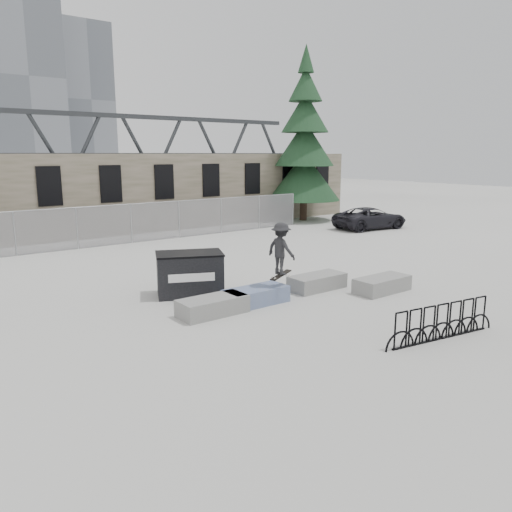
{
  "coord_description": "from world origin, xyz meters",
  "views": [
    {
      "loc": [
        -10.21,
        -11.49,
        4.5
      ],
      "look_at": [
        -0.78,
        0.93,
        1.3
      ],
      "focal_mm": 35.0,
      "sensor_mm": 36.0,
      "label": 1
    }
  ],
  "objects_px": {
    "planter_far_left": "(213,305)",
    "planter_offset": "(382,284)",
    "planter_center_right": "(317,281)",
    "bike_rack": "(442,322)",
    "planter_center_left": "(256,295)",
    "spruce_tree": "(304,149)",
    "suv": "(370,218)",
    "dumpster": "(190,274)",
    "skateboarder": "(281,249)"
  },
  "relations": [
    {
      "from": "planter_center_right",
      "to": "bike_rack",
      "type": "distance_m",
      "value": 5.29
    },
    {
      "from": "bike_rack",
      "to": "suv",
      "type": "height_order",
      "value": "suv"
    },
    {
      "from": "planter_offset",
      "to": "bike_rack",
      "type": "distance_m",
      "value": 4.35
    },
    {
      "from": "planter_center_right",
      "to": "suv",
      "type": "height_order",
      "value": "suv"
    },
    {
      "from": "suv",
      "to": "planter_center_left",
      "type": "bearing_deg",
      "value": 126.05
    },
    {
      "from": "bike_rack",
      "to": "planter_center_right",
      "type": "bearing_deg",
      "value": 81.12
    },
    {
      "from": "bike_rack",
      "to": "skateboarder",
      "type": "relative_size",
      "value": 2.04
    },
    {
      "from": "planter_center_right",
      "to": "suv",
      "type": "relative_size",
      "value": 0.43
    },
    {
      "from": "planter_center_right",
      "to": "suv",
      "type": "distance_m",
      "value": 14.79
    },
    {
      "from": "bike_rack",
      "to": "suv",
      "type": "relative_size",
      "value": 0.75
    },
    {
      "from": "planter_offset",
      "to": "spruce_tree",
      "type": "height_order",
      "value": "spruce_tree"
    },
    {
      "from": "planter_center_left",
      "to": "suv",
      "type": "distance_m",
      "value": 17.12
    },
    {
      "from": "planter_center_right",
      "to": "bike_rack",
      "type": "height_order",
      "value": "bike_rack"
    },
    {
      "from": "planter_offset",
      "to": "suv",
      "type": "bearing_deg",
      "value": 41.67
    },
    {
      "from": "bike_rack",
      "to": "suv",
      "type": "bearing_deg",
      "value": 45.4
    },
    {
      "from": "planter_far_left",
      "to": "planter_center_left",
      "type": "xyz_separation_m",
      "value": [
        1.6,
        0.08,
        0.0
      ]
    },
    {
      "from": "planter_center_right",
      "to": "bike_rack",
      "type": "xyz_separation_m",
      "value": [
        -0.82,
        -5.22,
        0.17
      ]
    },
    {
      "from": "planter_far_left",
      "to": "dumpster",
      "type": "height_order",
      "value": "dumpster"
    },
    {
      "from": "planter_center_right",
      "to": "planter_offset",
      "type": "bearing_deg",
      "value": -45.94
    },
    {
      "from": "planter_far_left",
      "to": "planter_center_left",
      "type": "distance_m",
      "value": 1.6
    },
    {
      "from": "planter_center_left",
      "to": "skateboarder",
      "type": "distance_m",
      "value": 1.61
    },
    {
      "from": "planter_far_left",
      "to": "spruce_tree",
      "type": "relative_size",
      "value": 0.17
    },
    {
      "from": "dumpster",
      "to": "skateboarder",
      "type": "distance_m",
      "value": 3.15
    },
    {
      "from": "planter_offset",
      "to": "bike_rack",
      "type": "height_order",
      "value": "bike_rack"
    },
    {
      "from": "planter_center_right",
      "to": "planter_offset",
      "type": "relative_size",
      "value": 1.0
    },
    {
      "from": "planter_center_left",
      "to": "suv",
      "type": "height_order",
      "value": "suv"
    },
    {
      "from": "planter_center_right",
      "to": "spruce_tree",
      "type": "height_order",
      "value": "spruce_tree"
    },
    {
      "from": "suv",
      "to": "dumpster",
      "type": "bearing_deg",
      "value": 118.14
    },
    {
      "from": "planter_center_right",
      "to": "planter_center_left",
      "type": "bearing_deg",
      "value": -178.13
    },
    {
      "from": "dumpster",
      "to": "spruce_tree",
      "type": "bearing_deg",
      "value": 60.8
    },
    {
      "from": "bike_rack",
      "to": "spruce_tree",
      "type": "xyz_separation_m",
      "value": [
        12.65,
        18.82,
        4.35
      ]
    },
    {
      "from": "planter_offset",
      "to": "spruce_tree",
      "type": "distance_m",
      "value": 18.89
    },
    {
      "from": "planter_far_left",
      "to": "planter_offset",
      "type": "relative_size",
      "value": 1.0
    },
    {
      "from": "planter_center_left",
      "to": "planter_offset",
      "type": "xyz_separation_m",
      "value": [
        4.16,
        -1.45,
        0.0
      ]
    },
    {
      "from": "planter_far_left",
      "to": "planter_offset",
      "type": "xyz_separation_m",
      "value": [
        5.76,
        -1.37,
        0.0
      ]
    },
    {
      "from": "planter_center_left",
      "to": "bike_rack",
      "type": "relative_size",
      "value": 0.56
    },
    {
      "from": "bike_rack",
      "to": "suv",
      "type": "xyz_separation_m",
      "value": [
        13.16,
        13.35,
        0.22
      ]
    },
    {
      "from": "planter_far_left",
      "to": "suv",
      "type": "height_order",
      "value": "suv"
    },
    {
      "from": "planter_center_right",
      "to": "suv",
      "type": "bearing_deg",
      "value": 33.35
    },
    {
      "from": "suv",
      "to": "skateboarder",
      "type": "relative_size",
      "value": 2.7
    },
    {
      "from": "spruce_tree",
      "to": "suv",
      "type": "height_order",
      "value": "spruce_tree"
    },
    {
      "from": "planter_offset",
      "to": "dumpster",
      "type": "height_order",
      "value": "dumpster"
    },
    {
      "from": "planter_offset",
      "to": "planter_center_left",
      "type": "bearing_deg",
      "value": 160.79
    },
    {
      "from": "spruce_tree",
      "to": "planter_offset",
      "type": "bearing_deg",
      "value": -124.35
    },
    {
      "from": "planter_center_left",
      "to": "planter_offset",
      "type": "relative_size",
      "value": 1.0
    },
    {
      "from": "planter_far_left",
      "to": "spruce_tree",
      "type": "distance_m",
      "value": 21.67
    },
    {
      "from": "planter_offset",
      "to": "planter_center_right",
      "type": "bearing_deg",
      "value": 134.06
    },
    {
      "from": "planter_center_left",
      "to": "skateboarder",
      "type": "relative_size",
      "value": 1.15
    },
    {
      "from": "dumpster",
      "to": "skateboarder",
      "type": "height_order",
      "value": "skateboarder"
    },
    {
      "from": "dumpster",
      "to": "suv",
      "type": "relative_size",
      "value": 0.52
    }
  ]
}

